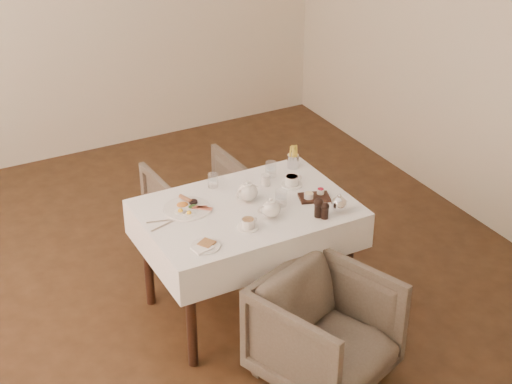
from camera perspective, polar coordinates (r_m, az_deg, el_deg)
The scene contains 20 objects.
table at distance 4.84m, azimuth -0.67°, elevation -2.29°, with size 1.28×0.88×0.75m.
armchair_near at distance 4.51m, azimuth 5.06°, elevation -10.05°, with size 0.68×0.70×0.64m, color #4F463A.
armchair_far at distance 5.75m, azimuth -4.20°, elevation -0.78°, with size 0.64×0.66×0.60m, color #4F463A.
breakfast_plate at distance 4.77m, azimuth -5.03°, elevation -1.14°, with size 0.29×0.29×0.04m.
side_plate at distance 4.40m, azimuth -3.73°, elevation -3.96°, with size 0.17×0.17×0.02m.
teapot_centre at distance 4.81m, azimuth -0.62°, elevation 0.10°, with size 0.17×0.13×0.14m, color white, non-canonical shape.
teapot_front at distance 4.65m, azimuth 1.09°, elevation -1.12°, with size 0.16×0.12×0.13m, color white, non-canonical shape.
creamer at distance 5.01m, azimuth 0.69°, elevation 0.90°, with size 0.06×0.06×0.07m, color white.
teacup_near at distance 4.55m, azimuth -0.58°, elevation -2.35°, with size 0.12×0.12×0.06m.
teacup_far at distance 5.01m, azimuth 2.63°, elevation 0.79°, with size 0.13×0.13×0.07m.
glass_left at distance 4.99m, azimuth -3.15°, elevation 0.85°, with size 0.07×0.07×0.09m, color silver.
glass_mid at distance 4.77m, azimuth 1.83°, elevation -0.43°, with size 0.07×0.07×0.10m, color silver.
glass_right at distance 5.11m, azimuth 1.08°, elevation 1.67°, with size 0.07×0.07×0.10m, color silver.
condiment_board at distance 4.87m, azimuth 4.23°, elevation -0.32°, with size 0.22×0.18×0.05m.
pepper_mill_left at distance 4.67m, azimuth 4.58°, elevation -1.12°, with size 0.06×0.06×0.12m, color black, non-canonical shape.
pepper_mill_right at distance 4.65m, azimuth 5.03°, elevation -1.33°, with size 0.05×0.05×0.11m, color black, non-canonical shape.
silver_pot at distance 4.72m, azimuth 6.06°, elevation -0.80°, with size 0.11×0.09×0.12m, color white, non-canonical shape.
fries_cup at distance 5.22m, azimuth 2.72°, elevation 2.51°, with size 0.08×0.08×0.16m.
cutlery_fork at distance 4.66m, azimuth -6.71°, elevation -2.10°, with size 0.02×0.21×0.00m, color silver.
cutlery_knife at distance 4.62m, azimuth -6.69°, elevation -2.43°, with size 0.02×0.20×0.00m, color silver.
Camera 1 is at (-1.75, -3.93, 3.16)m, focal length 55.00 mm.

